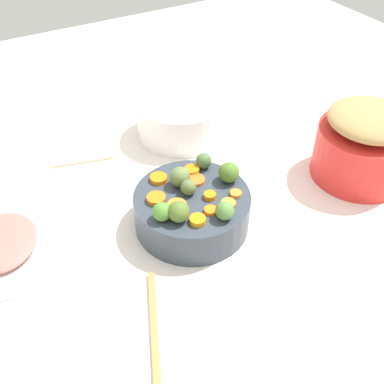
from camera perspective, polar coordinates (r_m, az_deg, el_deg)
The scene contains 26 objects.
tabletop at distance 1.02m, azimuth 2.05°, elevation -3.82°, with size 2.40×2.40×0.02m, color white.
serving_bowl_carrots at distance 0.97m, azimuth 0.00°, elevation -2.24°, with size 0.24×0.24×0.08m, color #353F4A.
metal_pot at distance 1.16m, azimuth 20.11°, elevation 4.55°, with size 0.22×0.22×0.13m, color red.
stuffing_mound at distance 1.11m, azimuth 21.17°, elevation 8.32°, with size 0.19×0.19×0.05m, color tan.
carrot_slice_0 at distance 1.00m, azimuth -0.17°, elevation 2.63°, with size 0.03×0.03×0.01m, color orange.
carrot_slice_1 at distance 0.98m, azimuth 0.51°, elevation 1.49°, with size 0.04×0.04×0.01m, color orange.
carrot_slice_2 at distance 0.89m, azimuth 0.70°, elevation -3.47°, with size 0.03×0.03×0.01m, color orange.
carrot_slice_3 at distance 0.98m, azimuth -4.12°, elevation 1.67°, with size 0.04×0.04×0.01m, color orange.
carrot_slice_4 at distance 0.92m, azimuth -1.87°, elevation -1.75°, with size 0.04×0.04×0.01m, color orange.
carrot_slice_5 at distance 0.93m, azimuth -4.43°, elevation -0.80°, with size 0.04×0.04×0.01m, color orange.
carrot_slice_6 at distance 0.93m, azimuth 4.48°, elevation -1.36°, with size 0.03×0.03×0.01m, color orange.
carrot_slice_7 at distance 0.91m, azimuth 2.30°, elevation -2.27°, with size 0.03×0.03×0.01m, color orange.
carrot_slice_8 at distance 0.95m, azimuth 5.39°, elevation -0.18°, with size 0.02×0.02×0.01m, color orange.
carrot_slice_9 at distance 0.94m, azimuth 2.21°, elevation -0.45°, with size 0.03×0.03×0.01m, color orange.
brussels_sprout_0 at distance 1.01m, azimuth 1.45°, elevation 3.84°, with size 0.03×0.03×0.03m, color #486C39.
brussels_sprout_1 at distance 0.88m, azimuth -1.65°, elevation -2.43°, with size 0.04×0.04×0.04m, color #546E2B.
brussels_sprout_2 at distance 0.89m, azimuth -3.71°, elevation -2.44°, with size 0.04×0.04×0.04m, color #4F8930.
brussels_sprout_3 at distance 0.89m, azimuth 4.04°, elevation -2.31°, with size 0.04×0.04×0.04m, color #53823C.
brussels_sprout_4 at distance 0.96m, azimuth -1.50°, elevation 1.85°, with size 0.04×0.04×0.04m, color #5D763F.
brussels_sprout_5 at distance 0.97m, azimuth 4.54°, elevation 2.41°, with size 0.04×0.04×0.04m, color #4C7527.
brussels_sprout_6 at distance 0.94m, azimuth -0.44°, elevation 0.56°, with size 0.03×0.03×0.03m, color #586D38.
wooden_spoon at distance 0.79m, azimuth -4.32°, elevation -21.42°, with size 0.15×0.29×0.01m.
casserole_dish at distance 1.24m, azimuth -1.46°, elevation 9.08°, with size 0.23×0.23×0.10m, color white.
ham_plate at distance 1.02m, azimuth -21.14°, elevation -5.92°, with size 0.28×0.28×0.01m, color white.
ham_slice_main at distance 1.01m, azimuth -22.28°, elevation -5.69°, with size 0.17×0.14×0.02m, color #C06A60.
dish_towel at distance 1.24m, azimuth -13.59°, elevation 4.95°, with size 0.16×0.11×0.01m, color beige.
Camera 1 is at (0.39, 0.61, 0.72)m, focal length 43.45 mm.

